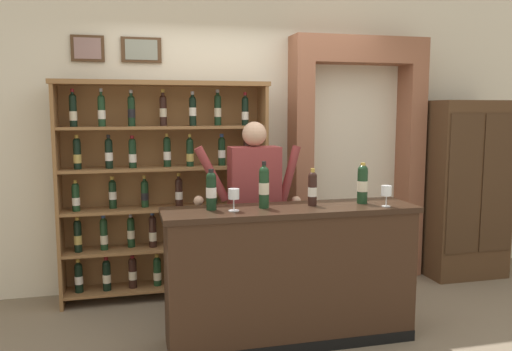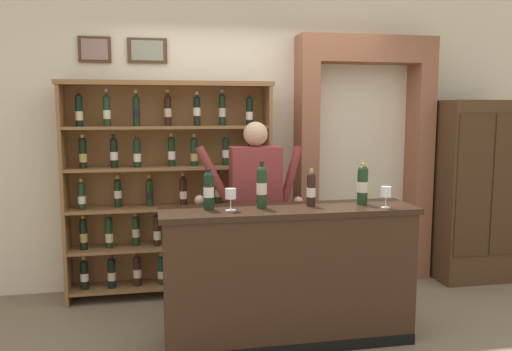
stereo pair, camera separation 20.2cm
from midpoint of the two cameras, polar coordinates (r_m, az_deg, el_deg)
name	(u,v)px [view 2 (the right image)]	position (r m, az deg, el deg)	size (l,w,h in m)	color
ground_plane	(283,343)	(4.02, 4.56, -17.96)	(14.00, 14.00, 0.02)	#7A6B56
back_wall	(247,105)	(5.09, 0.18, 7.80)	(12.00, 0.19, 3.50)	beige
wine_shelf	(169,186)	(4.73, -8.35, -1.17)	(1.87, 0.34, 1.95)	olive
archway_doorway	(360,146)	(5.32, 12.52, 3.20)	(1.37, 0.45, 2.41)	#935B42
side_cabinet	(477,191)	(5.63, 24.19, -1.58)	(0.79, 0.46, 1.80)	#4C331E
tasting_counter	(288,276)	(3.84, 5.13, -10.98)	(1.85, 0.48, 1.01)	#382316
shopkeeper	(255,198)	(4.20, 1.30, -2.47)	(0.90, 0.22, 1.61)	#2D3347
tasting_bottle_prosecco	(209,189)	(3.61, -3.67, -1.54)	(0.07, 0.07, 0.29)	black
tasting_bottle_chianti	(262,186)	(3.66, 2.21, -1.16)	(0.07, 0.07, 0.34)	#19381E
tasting_bottle_brunello	(311,188)	(3.77, 7.65, -1.43)	(0.07, 0.07, 0.27)	black
tasting_bottle_rosso	(363,184)	(3.90, 13.16, -0.91)	(0.08, 0.08, 0.31)	#19381E
wine_glass_center	(231,195)	(3.56, -1.21, -2.15)	(0.08, 0.08, 0.16)	silver
wine_glass_spare	(386,193)	(3.81, 15.67, -1.83)	(0.07, 0.07, 0.15)	silver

